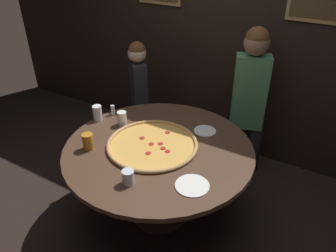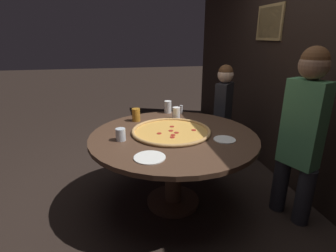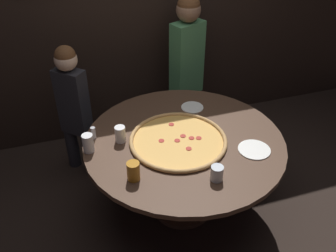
# 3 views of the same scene
# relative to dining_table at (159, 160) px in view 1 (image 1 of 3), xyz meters

# --- Properties ---
(ground_plane) EXTENTS (24.00, 24.00, 0.00)m
(ground_plane) POSITION_rel_dining_table_xyz_m (0.00, 0.00, -0.61)
(ground_plane) COLOR black
(back_wall) EXTENTS (6.40, 0.08, 2.60)m
(back_wall) POSITION_rel_dining_table_xyz_m (0.00, 1.37, 0.70)
(back_wall) COLOR black
(back_wall) RESTS_ON ground_plane
(dining_table) EXTENTS (1.54, 1.54, 0.74)m
(dining_table) POSITION_rel_dining_table_xyz_m (0.00, 0.00, 0.00)
(dining_table) COLOR #4C3323
(dining_table) RESTS_ON ground_plane
(giant_pizza) EXTENTS (0.75, 0.75, 0.03)m
(giant_pizza) POSITION_rel_dining_table_xyz_m (-0.05, -0.01, 0.15)
(giant_pizza) COLOR #E5A84C
(giant_pizza) RESTS_ON dining_table
(drink_cup_beside_pizza) EXTENTS (0.08, 0.08, 0.13)m
(drink_cup_beside_pizza) POSITION_rel_dining_table_xyz_m (-0.47, 0.13, 0.20)
(drink_cup_beside_pizza) COLOR white
(drink_cup_beside_pizza) RESTS_ON dining_table
(drink_cup_far_left) EXTENTS (0.09, 0.09, 0.11)m
(drink_cup_far_left) POSITION_rel_dining_table_xyz_m (0.05, -0.48, 0.19)
(drink_cup_far_left) COLOR silver
(drink_cup_far_left) RESTS_ON dining_table
(drink_cup_centre_back) EXTENTS (0.08, 0.08, 0.14)m
(drink_cup_centre_back) POSITION_rel_dining_table_xyz_m (-0.72, 0.09, 0.21)
(drink_cup_centre_back) COLOR white
(drink_cup_centre_back) RESTS_ON dining_table
(drink_cup_by_shaker) EXTENTS (0.09, 0.09, 0.14)m
(drink_cup_by_shaker) POSITION_rel_dining_table_xyz_m (-0.47, -0.30, 0.20)
(drink_cup_by_shaker) COLOR #BC7A23
(drink_cup_by_shaker) RESTS_ON dining_table
(white_plate_near_front) EXTENTS (0.24, 0.24, 0.01)m
(white_plate_near_front) POSITION_rel_dining_table_xyz_m (0.45, -0.28, 0.14)
(white_plate_near_front) COLOR white
(white_plate_near_front) RESTS_ON dining_table
(white_plate_left_side) EXTENTS (0.19, 0.19, 0.01)m
(white_plate_left_side) POSITION_rel_dining_table_xyz_m (0.22, 0.41, 0.14)
(white_plate_left_side) COLOR white
(white_plate_left_side) RESTS_ON dining_table
(condiment_shaker) EXTENTS (0.04, 0.04, 0.10)m
(condiment_shaker) POSITION_rel_dining_table_xyz_m (-0.66, 0.24, 0.18)
(condiment_shaker) COLOR silver
(condiment_shaker) RESTS_ON dining_table
(diner_side_left) EXTENTS (0.31, 0.30, 1.28)m
(diner_side_left) POSITION_rel_dining_table_xyz_m (-0.75, 0.80, 0.12)
(diner_side_left) COLOR #232328
(diner_side_left) RESTS_ON ground_plane
(diner_side_right) EXTENTS (0.41, 0.27, 1.53)m
(diner_side_right) POSITION_rel_dining_table_xyz_m (0.40, 1.03, 0.26)
(diner_side_right) COLOR #232328
(diner_side_right) RESTS_ON ground_plane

